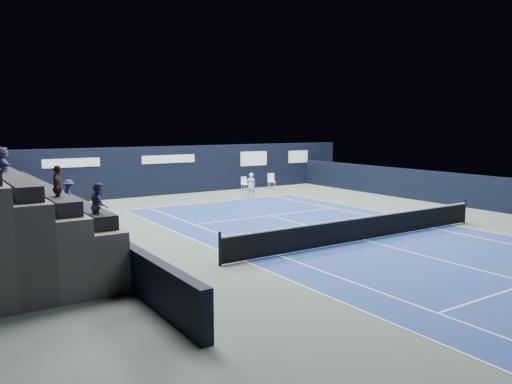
# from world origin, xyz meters

# --- Properties ---
(ground) EXTENTS (48.00, 48.00, 0.00)m
(ground) POSITION_xyz_m (0.00, 2.00, 0.00)
(ground) COLOR #48554D
(ground) RESTS_ON ground
(court_surface) EXTENTS (10.97, 23.77, 0.01)m
(court_surface) POSITION_xyz_m (0.00, 0.00, 0.00)
(court_surface) COLOR navy
(court_surface) RESTS_ON ground
(enclosure_wall_right) EXTENTS (0.30, 22.00, 1.80)m
(enclosure_wall_right) POSITION_xyz_m (10.50, 6.00, 0.90)
(enclosure_wall_right) COLOR black
(enclosure_wall_right) RESTS_ON ground
(folding_chair_back_a) EXTENTS (0.43, 0.42, 0.95)m
(folding_chair_back_a) POSITION_xyz_m (4.15, 15.30, 0.54)
(folding_chair_back_a) COLOR white
(folding_chair_back_a) RESTS_ON ground
(folding_chair_back_b) EXTENTS (0.60, 0.59, 1.08)m
(folding_chair_back_b) POSITION_xyz_m (6.33, 15.20, 0.61)
(folding_chair_back_b) COLOR white
(folding_chair_back_b) RESTS_ON ground
(line_judge_chair) EXTENTS (0.54, 0.53, 1.05)m
(line_judge_chair) POSITION_xyz_m (-8.77, 7.68, 0.60)
(line_judge_chair) COLOR white
(line_judge_chair) RESTS_ON ground
(line_judge) EXTENTS (0.49, 0.59, 1.38)m
(line_judge) POSITION_xyz_m (-8.60, 6.41, 0.69)
(line_judge) COLOR black
(line_judge) RESTS_ON ground
(court_markings) EXTENTS (11.03, 23.83, 0.00)m
(court_markings) POSITION_xyz_m (0.00, 0.00, 0.01)
(court_markings) COLOR white
(court_markings) RESTS_ON court_surface
(tennis_net) EXTENTS (12.90, 0.10, 1.10)m
(tennis_net) POSITION_xyz_m (0.00, 0.00, 0.51)
(tennis_net) COLOR black
(tennis_net) RESTS_ON ground
(back_sponsor_wall) EXTENTS (26.00, 0.63, 3.10)m
(back_sponsor_wall) POSITION_xyz_m (0.01, 16.50, 1.55)
(back_sponsor_wall) COLOR black
(back_sponsor_wall) RESTS_ON ground
(side_barrier_left) EXTENTS (0.33, 22.00, 1.20)m
(side_barrier_left) POSITION_xyz_m (-9.50, 5.97, 0.60)
(side_barrier_left) COLOR black
(side_barrier_left) RESTS_ON ground
(tennis_player) EXTENTS (0.64, 0.86, 1.54)m
(tennis_player) POSITION_xyz_m (2.61, 12.11, 0.77)
(tennis_player) COLOR silver
(tennis_player) RESTS_ON ground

